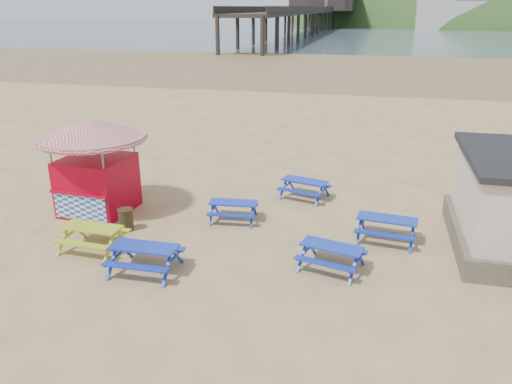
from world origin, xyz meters
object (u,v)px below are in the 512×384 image
(picnic_table_blue_a, at_px, (233,211))
(picnic_table_yellow, at_px, (93,238))
(picnic_table_blue_b, at_px, (305,189))
(ice_cream_kiosk, at_px, (94,154))
(litter_bin, at_px, (126,219))

(picnic_table_blue_a, height_order, picnic_table_yellow, picnic_table_yellow)
(picnic_table_blue_a, height_order, picnic_table_blue_b, picnic_table_blue_b)
(picnic_table_blue_b, xyz_separation_m, picnic_table_yellow, (-5.94, -6.21, 0.02))
(picnic_table_blue_b, height_order, picnic_table_yellow, picnic_table_yellow)
(picnic_table_blue_a, xyz_separation_m, picnic_table_yellow, (-3.74, -3.33, 0.05))
(picnic_table_blue_a, relative_size, ice_cream_kiosk, 0.43)
(picnic_table_blue_a, distance_m, picnic_table_yellow, 5.00)
(picnic_table_blue_b, xyz_separation_m, ice_cream_kiosk, (-7.43, -3.21, 1.88))
(ice_cream_kiosk, xyz_separation_m, litter_bin, (1.81, -1.38, -1.87))
(picnic_table_blue_b, relative_size, litter_bin, 2.75)
(picnic_table_blue_b, distance_m, picnic_table_yellow, 8.59)
(picnic_table_yellow, bearing_deg, ice_cream_kiosk, 119.21)
(picnic_table_blue_b, bearing_deg, picnic_table_blue_a, -112.38)
(ice_cream_kiosk, bearing_deg, picnic_table_yellow, -60.49)
(picnic_table_blue_b, height_order, litter_bin, litter_bin)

